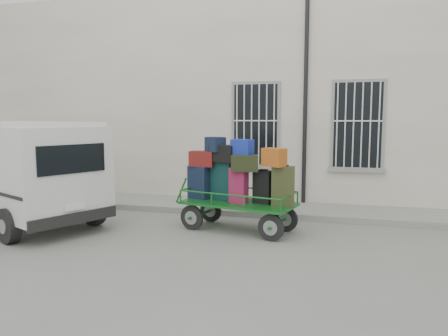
% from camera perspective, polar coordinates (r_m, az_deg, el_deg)
% --- Properties ---
extents(ground, '(80.00, 80.00, 0.00)m').
position_cam_1_polar(ground, '(9.46, 2.89, -8.42)').
color(ground, slate).
rests_on(ground, ground).
extents(building, '(24.00, 5.15, 6.00)m').
position_cam_1_polar(building, '(14.56, 7.68, 8.73)').
color(building, beige).
rests_on(building, ground).
extents(sidewalk, '(24.00, 1.70, 0.15)m').
position_cam_1_polar(sidewalk, '(11.54, 5.25, -5.29)').
color(sidewalk, slate).
rests_on(sidewalk, ground).
extents(luggage_cart, '(2.90, 1.60, 2.02)m').
position_cam_1_polar(luggage_cart, '(9.45, 1.62, -1.82)').
color(luggage_cart, black).
rests_on(luggage_cart, ground).
extents(van, '(5.02, 3.71, 2.36)m').
position_cam_1_polar(van, '(11.14, -25.21, 0.31)').
color(van, silver).
rests_on(van, ground).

